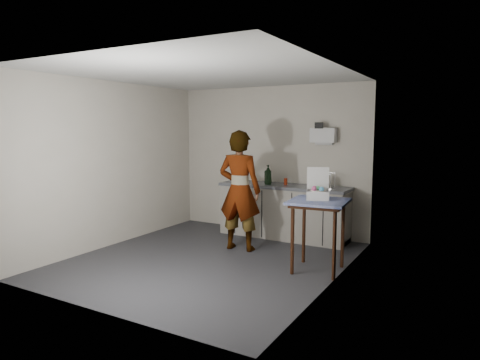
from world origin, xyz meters
The scene contains 15 objects.
ground centered at (0.00, 0.00, 0.00)m, with size 4.00×4.00×0.00m, color #29292E.
wall_back centered at (0.00, 1.99, 1.30)m, with size 3.60×0.02×2.60m, color beige.
wall_right centered at (1.79, 0.00, 1.30)m, with size 0.02×4.00×2.60m, color beige.
wall_left centered at (-1.79, 0.00, 1.30)m, with size 0.02×4.00×2.60m, color beige.
ceiling centered at (0.00, 0.00, 2.60)m, with size 3.60×4.00×0.01m, color white.
kitchen_counter centered at (0.40, 1.70, 0.43)m, with size 2.24×0.62×0.91m.
wall_shelf centered at (1.00, 1.92, 1.75)m, with size 0.42×0.18×0.37m.
side_table centered at (1.50, 0.33, 0.82)m, with size 0.79×0.79×0.94m.
standing_man centered at (0.11, 0.69, 0.92)m, with size 0.67×0.44×1.84m, color #B2A593.
soap_bottle centered at (0.15, 1.61, 1.08)m, with size 0.13×0.13×0.33m, color black.
soda_can centered at (0.42, 1.73, 0.96)m, with size 0.06×0.06×0.11m, color red.
dark_bottle centered at (0.04, 1.75, 1.02)m, with size 0.06×0.06×0.21m, color black.
paper_towel centered at (-0.45, 1.60, 1.03)m, with size 0.14×0.14×0.25m.
dish_rack centered at (1.09, 1.68, 0.97)m, with size 0.35×0.26×0.25m.
bakery_box centered at (1.45, 0.42, 1.03)m, with size 0.37×0.38×0.41m.
Camera 1 is at (3.31, -4.92, 1.87)m, focal length 32.00 mm.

